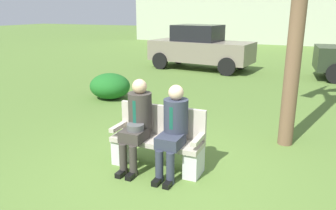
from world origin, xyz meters
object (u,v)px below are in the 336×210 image
(park_bench, at_px, (158,141))
(parked_car_near, at_px, (200,47))
(shrub_near_bench, at_px, (110,86))
(seated_man_left, at_px, (137,120))
(seated_man_right, at_px, (173,126))

(park_bench, height_order, parked_car_near, parked_car_near)
(shrub_near_bench, bearing_deg, seated_man_left, -51.24)
(park_bench, relative_size, parked_car_near, 0.33)
(park_bench, xyz_separation_m, seated_man_left, (-0.27, -0.12, 0.33))
(seated_man_left, xyz_separation_m, seated_man_right, (0.56, 0.00, -0.01))
(seated_man_right, relative_size, parked_car_near, 0.31)
(seated_man_right, bearing_deg, seated_man_left, -179.77)
(seated_man_left, bearing_deg, parked_car_near, 102.19)
(seated_man_left, bearing_deg, park_bench, 24.55)
(seated_man_left, height_order, seated_man_right, seated_man_left)
(park_bench, xyz_separation_m, shrub_near_bench, (-2.80, 3.03, -0.06))
(seated_man_right, bearing_deg, parked_car_near, 105.79)
(park_bench, bearing_deg, seated_man_left, -155.45)
(park_bench, xyz_separation_m, parked_car_near, (-2.07, 8.22, 0.44))
(shrub_near_bench, xyz_separation_m, parked_car_near, (0.73, 5.19, 0.51))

